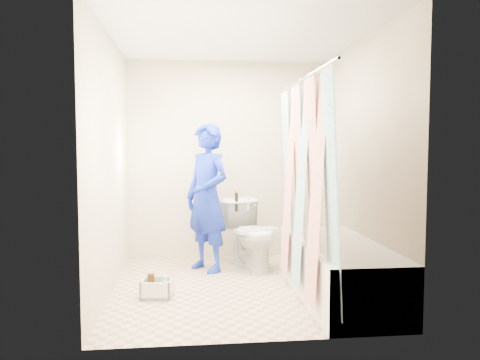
{
  "coord_description": "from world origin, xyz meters",
  "views": [
    {
      "loc": [
        -0.48,
        -4.44,
        1.36
      ],
      "look_at": [
        0.05,
        0.36,
        1.02
      ],
      "focal_mm": 35.0,
      "sensor_mm": 36.0,
      "label": 1
    }
  ],
  "objects": [
    {
      "name": "bathtub",
      "position": [
        0.85,
        -0.43,
        0.27
      ],
      "size": [
        0.7,
        1.75,
        0.5
      ],
      "color": "white",
      "rests_on": "ground"
    },
    {
      "name": "cleaning_caddy",
      "position": [
        -0.76,
        -0.23,
        0.08
      ],
      "size": [
        0.3,
        0.25,
        0.21
      ],
      "rotation": [
        0.0,
        0.0,
        -0.15
      ],
      "color": "silver",
      "rests_on": "ground"
    },
    {
      "name": "wall_back",
      "position": [
        0.0,
        1.3,
        1.2
      ],
      "size": [
        2.4,
        0.02,
        2.4
      ],
      "primitive_type": "cube",
      "color": "beige",
      "rests_on": "ground"
    },
    {
      "name": "curtain_rod",
      "position": [
        0.52,
        -0.43,
        1.95
      ],
      "size": [
        0.02,
        1.9,
        0.02
      ],
      "primitive_type": "cylinder",
      "rotation": [
        1.57,
        0.0,
        0.0
      ],
      "color": "silver",
      "rests_on": "wall_back"
    },
    {
      "name": "ceiling",
      "position": [
        0.0,
        0.0,
        2.4
      ],
      "size": [
        2.4,
        2.6,
        0.02
      ],
      "primitive_type": "cube",
      "color": "silver",
      "rests_on": "wall_back"
    },
    {
      "name": "tank_internals",
      "position": [
        0.1,
        0.86,
        0.76
      ],
      "size": [
        0.18,
        0.1,
        0.25
      ],
      "color": "black",
      "rests_on": "toilet"
    },
    {
      "name": "tank_lid",
      "position": [
        0.25,
        0.57,
        0.45
      ],
      "size": [
        0.51,
        0.36,
        0.04
      ],
      "primitive_type": "cube",
      "rotation": [
        0.0,
        0.0,
        0.36
      ],
      "color": "silver",
      "rests_on": "toilet"
    },
    {
      "name": "wall_left",
      "position": [
        -1.2,
        0.0,
        1.2
      ],
      "size": [
        0.02,
        2.6,
        2.4
      ],
      "primitive_type": "cube",
      "color": "beige",
      "rests_on": "ground"
    },
    {
      "name": "wall_front",
      "position": [
        0.0,
        -1.3,
        1.2
      ],
      "size": [
        2.4,
        0.02,
        2.4
      ],
      "primitive_type": "cube",
      "color": "beige",
      "rests_on": "ground"
    },
    {
      "name": "floor",
      "position": [
        0.0,
        0.0,
        0.0
      ],
      "size": [
        2.6,
        2.6,
        0.0
      ],
      "primitive_type": "plane",
      "color": "tan",
      "rests_on": "ground"
    },
    {
      "name": "shower_curtain",
      "position": [
        0.52,
        -0.43,
        1.02
      ],
      "size": [
        0.06,
        1.75,
        1.8
      ],
      "primitive_type": "cube",
      "color": "white",
      "rests_on": "curtain_rod"
    },
    {
      "name": "plumber",
      "position": [
        -0.28,
        0.66,
        0.81
      ],
      "size": [
        0.67,
        0.7,
        1.61
      ],
      "primitive_type": "imported",
      "rotation": [
        0.0,
        0.0,
        -0.88
      ],
      "color": "#0F3498",
      "rests_on": "ground"
    },
    {
      "name": "toilet",
      "position": [
        0.21,
        0.69,
        0.38
      ],
      "size": [
        0.66,
        0.85,
        0.77
      ],
      "primitive_type": "imported",
      "rotation": [
        0.0,
        0.0,
        0.36
      ],
      "color": "white",
      "rests_on": "ground"
    },
    {
      "name": "wall_right",
      "position": [
        1.2,
        0.0,
        1.2
      ],
      "size": [
        0.02,
        2.6,
        2.4
      ],
      "primitive_type": "cube",
      "color": "beige",
      "rests_on": "ground"
    }
  ]
}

